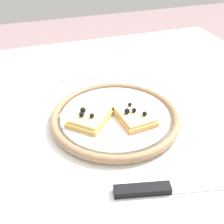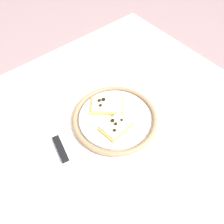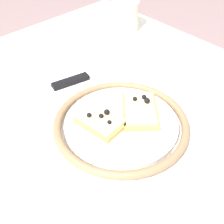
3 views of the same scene
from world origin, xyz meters
TOP-DOWN VIEW (x-y plane):
  - dining_table at (0.00, 0.00)m, footprint 0.97×0.90m
  - plate at (-0.02, -0.03)m, footprint 0.27×0.27m
  - pizza_slice_near at (-0.00, 0.00)m, footprint 0.10×0.07m
  - pizza_slice_far at (-0.03, -0.08)m, footprint 0.12×0.12m
  - knife at (0.17, -0.02)m, footprint 0.07×0.24m
  - fork at (-0.22, -0.02)m, footprint 0.05×0.20m
  - cup at (0.27, -0.33)m, footprint 0.08×0.08m

SIDE VIEW (x-z plane):
  - dining_table at x=0.00m, z-range 0.27..0.97m
  - fork at x=-0.22m, z-range 0.71..0.71m
  - knife at x=0.17m, z-range 0.70..0.72m
  - plate at x=-0.02m, z-range 0.71..0.73m
  - pizza_slice_far at x=-0.03m, z-range 0.72..0.74m
  - pizza_slice_near at x=0.00m, z-range 0.72..0.74m
  - cup at x=0.27m, z-range 0.71..0.79m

